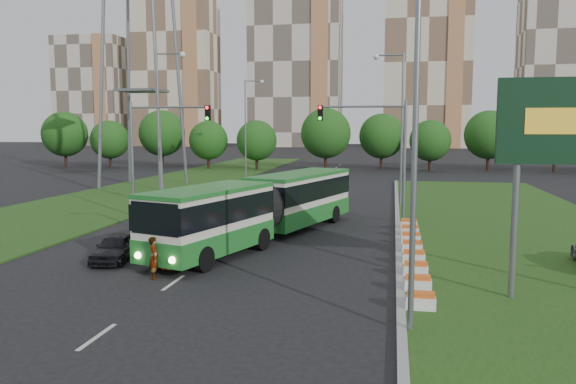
% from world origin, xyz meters
% --- Properties ---
extents(ground, '(360.00, 360.00, 0.00)m').
position_xyz_m(ground, '(0.00, 0.00, 0.00)').
color(ground, black).
rests_on(ground, ground).
extents(grass_median, '(14.00, 60.00, 0.15)m').
position_xyz_m(grass_median, '(13.00, 8.00, 0.07)').
color(grass_median, '#1F4A15').
rests_on(grass_median, ground).
extents(median_kerb, '(0.30, 60.00, 0.18)m').
position_xyz_m(median_kerb, '(6.05, 8.00, 0.09)').
color(median_kerb, '#979797').
rests_on(median_kerb, ground).
extents(left_verge, '(12.00, 110.00, 0.10)m').
position_xyz_m(left_verge, '(-18.00, 25.00, 0.05)').
color(left_verge, '#1F4A15').
rests_on(left_verge, ground).
extents(lane_markings, '(0.20, 100.00, 0.01)m').
position_xyz_m(lane_markings, '(-3.00, 20.00, 0.00)').
color(lane_markings, beige).
rests_on(lane_markings, ground).
extents(flower_planters, '(1.10, 15.90, 0.60)m').
position_xyz_m(flower_planters, '(6.70, -0.30, 0.45)').
color(flower_planters, white).
rests_on(flower_planters, grass_median).
extents(traffic_mast_median, '(5.76, 0.32, 8.00)m').
position_xyz_m(traffic_mast_median, '(4.78, 10.00, 5.35)').
color(traffic_mast_median, slate).
rests_on(traffic_mast_median, ground).
extents(traffic_mast_left, '(5.76, 0.32, 8.00)m').
position_xyz_m(traffic_mast_left, '(-10.38, 9.00, 5.35)').
color(traffic_mast_left, slate).
rests_on(traffic_mast_left, ground).
extents(street_lamps, '(36.00, 60.00, 12.00)m').
position_xyz_m(street_lamps, '(-3.00, 10.00, 6.00)').
color(street_lamps, slate).
rests_on(street_lamps, ground).
extents(tree_line, '(120.00, 8.00, 9.00)m').
position_xyz_m(tree_line, '(10.00, 55.00, 4.50)').
color(tree_line, '#1B5215').
rests_on(tree_line, ground).
extents(apartment_tower_west, '(26.00, 15.00, 48.00)m').
position_xyz_m(apartment_tower_west, '(-65.00, 150.00, 24.00)').
color(apartment_tower_west, beige).
rests_on(apartment_tower_west, ground).
extents(apartment_tower_cwest, '(28.00, 15.00, 52.00)m').
position_xyz_m(apartment_tower_cwest, '(-25.00, 150.00, 26.00)').
color(apartment_tower_cwest, beige).
rests_on(apartment_tower_cwest, ground).
extents(apartment_tower_ceast, '(25.00, 15.00, 50.00)m').
position_xyz_m(apartment_tower_ceast, '(15.00, 150.00, 25.00)').
color(apartment_tower_ceast, beige).
rests_on(apartment_tower_ceast, ground).
extents(apartment_tower_east, '(27.00, 15.00, 47.00)m').
position_xyz_m(apartment_tower_east, '(55.00, 150.00, 23.50)').
color(apartment_tower_east, beige).
rests_on(apartment_tower_east, ground).
extents(midrise_west, '(22.00, 14.00, 36.00)m').
position_xyz_m(midrise_west, '(-95.00, 150.00, 18.00)').
color(midrise_west, beige).
rests_on(midrise_west, ground).
extents(articulated_bus, '(2.83, 18.16, 2.99)m').
position_xyz_m(articulated_bus, '(-1.59, 3.39, 1.83)').
color(articulated_bus, silver).
rests_on(articulated_bus, ground).
extents(car_left_near, '(2.01, 3.93, 1.28)m').
position_xyz_m(car_left_near, '(-7.11, -2.95, 0.64)').
color(car_left_near, black).
rests_on(car_left_near, ground).
extents(car_left_far, '(1.60, 3.95, 1.28)m').
position_xyz_m(car_left_far, '(-9.39, 9.16, 0.64)').
color(car_left_far, black).
rests_on(car_left_far, ground).
extents(pedestrian, '(0.62, 0.75, 1.76)m').
position_xyz_m(pedestrian, '(-4.02, -5.52, 0.88)').
color(pedestrian, gray).
rests_on(pedestrian, ground).
extents(shopping_trolley, '(0.34, 0.36, 0.58)m').
position_xyz_m(shopping_trolley, '(-4.14, -4.03, 0.29)').
color(shopping_trolley, '#FF590D').
rests_on(shopping_trolley, ground).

